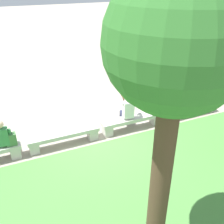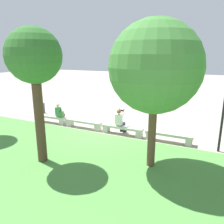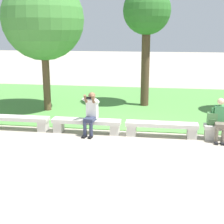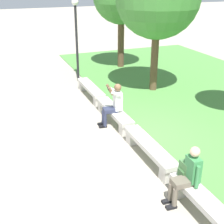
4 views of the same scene
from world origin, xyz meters
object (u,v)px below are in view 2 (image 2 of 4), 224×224
object	(u,v)px
bench_main	(169,136)
person_photographer	(120,120)
bench_near	(122,129)
tree_behind_wall	(34,59)
backpack	(61,114)
bench_far	(50,118)
bench_mid	(83,123)
tree_right_background	(155,68)
person_distant	(60,113)
trash_bin	(42,108)

from	to	relation	value
bench_main	person_photographer	distance (m)	2.57
bench_near	tree_behind_wall	distance (m)	5.58
tree_behind_wall	person_photographer	bearing A→B (deg)	-109.63
backpack	bench_far	bearing A→B (deg)	-1.97
bench_mid	tree_right_background	xyz separation A→B (m)	(-4.58, 2.58, 3.27)
bench_far	person_distant	bearing A→B (deg)	-174.40
tree_behind_wall	trash_bin	size ratio (longest dim) A/B	6.56
bench_far	tree_right_background	distance (m)	8.08
bench_far	trash_bin	world-z (taller)	trash_bin
bench_main	trash_bin	xyz separation A→B (m)	(9.06, -1.42, 0.07)
bench_near	trash_bin	size ratio (longest dim) A/B	2.92
bench_main	trash_bin	size ratio (longest dim) A/B	2.92
bench_main	trash_bin	bearing A→B (deg)	-8.94
bench_far	tree_behind_wall	bearing A→B (deg)	127.55
bench_mid	person_distant	xyz separation A→B (m)	(1.68, -0.07, 0.37)
bench_main	tree_behind_wall	world-z (taller)	tree_behind_wall
bench_near	person_distant	bearing A→B (deg)	-0.94
person_distant	trash_bin	bearing A→B (deg)	-26.93
person_photographer	tree_behind_wall	size ratio (longest dim) A/B	0.27
bench_near	trash_bin	bearing A→B (deg)	-11.99
backpack	tree_right_background	distance (m)	7.20
bench_near	person_distant	world-z (taller)	person_distant
tree_right_background	backpack	bearing A→B (deg)	-22.82
backpack	person_photographer	bearing A→B (deg)	-178.32
bench_main	bench_near	world-z (taller)	same
bench_far	person_distant	xyz separation A→B (m)	(-0.68, -0.07, 0.37)
person_distant	tree_right_background	world-z (taller)	tree_right_background
bench_far	person_photographer	xyz separation A→B (m)	(-4.54, -0.08, 0.43)
bench_far	backpack	distance (m)	0.93
bench_near	trash_bin	world-z (taller)	trash_bin
bench_mid	tree_behind_wall	bearing A→B (deg)	100.25
backpack	trash_bin	size ratio (longest dim) A/B	0.57
bench_main	tree_right_background	distance (m)	4.16
tree_right_background	person_photographer	bearing A→B (deg)	-47.94
person_distant	trash_bin	size ratio (longest dim) A/B	1.68
person_photographer	bench_main	bearing A→B (deg)	178.25
person_photographer	backpack	world-z (taller)	person_photographer
bench_near	person_photographer	xyz separation A→B (m)	(0.17, -0.08, 0.43)
tree_behind_wall	bench_far	bearing A→B (deg)	-52.45
bench_mid	person_photographer	distance (m)	2.22
bench_mid	tree_behind_wall	size ratio (longest dim) A/B	0.45
bench_near	backpack	size ratio (longest dim) A/B	5.12
bench_main	person_photographer	world-z (taller)	person_photographer
bench_near	tree_right_background	size ratio (longest dim) A/B	0.43
bench_far	tree_right_background	xyz separation A→B (m)	(-6.93, 2.58, 3.27)
bench_mid	trash_bin	xyz separation A→B (m)	(4.35, -1.42, 0.07)
bench_far	trash_bin	distance (m)	2.45
tree_behind_wall	tree_right_background	xyz separation A→B (m)	(-3.85, -1.43, -0.26)
bench_far	tree_right_background	size ratio (longest dim) A/B	0.43
bench_mid	person_photographer	xyz separation A→B (m)	(-2.18, -0.08, 0.43)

